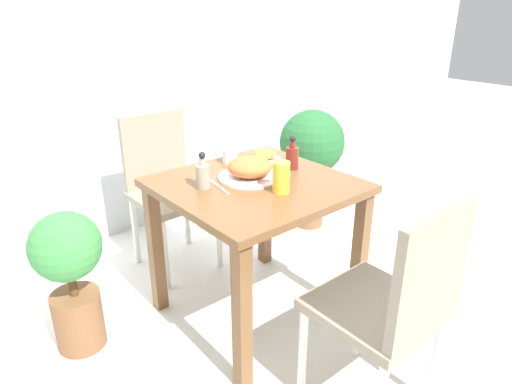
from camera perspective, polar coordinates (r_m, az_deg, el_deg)
ground_plane at (r=2.45m, az=0.00°, el=-14.58°), size 16.00×16.00×0.00m
wall_back at (r=3.06m, az=-16.52°, el=18.37°), size 8.00×0.05×2.60m
dining_table at (r=2.15m, az=0.00°, el=-1.82°), size 0.82×0.80×0.72m
chair_near at (r=1.72m, az=16.96°, el=-13.03°), size 0.42×0.42×0.90m
chair_far at (r=2.71m, az=-11.15°, el=1.21°), size 0.42×0.42×0.90m
food_plate at (r=2.13m, az=-0.78°, el=2.91°), size 0.30×0.30×0.10m
side_plate at (r=2.37m, az=1.06°, el=4.56°), size 0.17×0.17×0.06m
drink_cup at (r=2.34m, az=-3.23°, el=4.51°), size 0.08×0.08×0.08m
juice_glass at (r=1.96m, az=3.16°, el=1.85°), size 0.08×0.08×0.14m
sauce_bottle at (r=2.26m, az=4.52°, el=4.48°), size 0.06×0.06×0.17m
condiment_bottle at (r=2.02m, az=-6.65°, el=2.18°), size 0.06×0.06×0.17m
fork_utensil at (r=2.04m, az=-4.68°, el=0.66°), size 0.04×0.19×0.00m
spoon_utensil at (r=2.25m, az=2.77°, el=2.86°), size 0.03×0.19×0.00m
potted_plant_left at (r=2.18m, az=-22.24°, el=-9.08°), size 0.31×0.31×0.68m
potted_plant_right at (r=3.12m, az=6.97°, el=5.24°), size 0.44×0.44×0.83m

